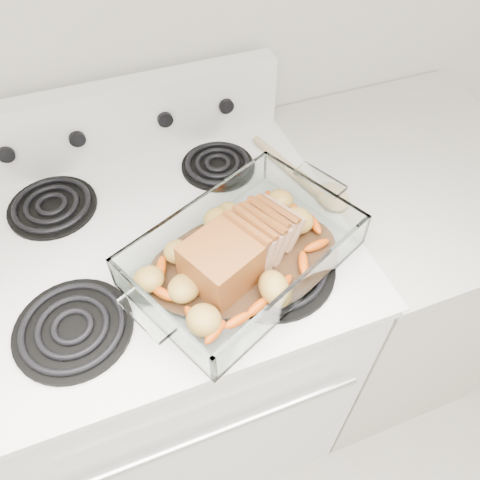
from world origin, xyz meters
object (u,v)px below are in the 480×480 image
object	(u,v)px
electric_range	(178,341)
pork_roast	(232,250)
counter_right	(381,276)
baking_dish	(244,257)

from	to	relation	value
electric_range	pork_roast	world-z (taller)	electric_range
electric_range	counter_right	distance (m)	0.67
counter_right	electric_range	bearing A→B (deg)	179.90
baking_dish	electric_range	bearing A→B (deg)	111.60
electric_range	baking_dish	distance (m)	0.52
electric_range	counter_right	size ratio (longest dim) A/B	1.20
counter_right	pork_roast	xyz separation A→B (m)	(-0.55, -0.13, 0.53)
counter_right	baking_dish	size ratio (longest dim) A/B	2.24
electric_range	pork_roast	bearing A→B (deg)	-48.96
electric_range	pork_roast	size ratio (longest dim) A/B	4.68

